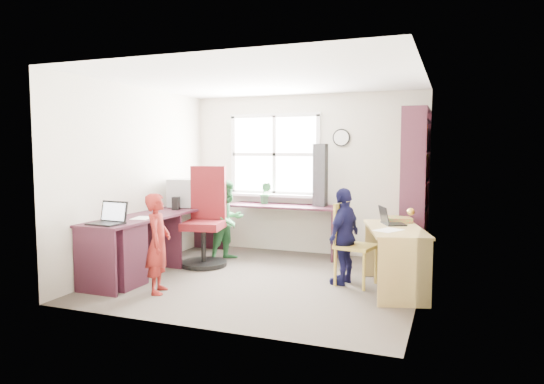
# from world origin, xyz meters

# --- Properties ---
(room) EXTENTS (3.64, 3.44, 2.44)m
(room) POSITION_xyz_m (0.01, 0.10, 1.22)
(room) COLOR #463E37
(room) RESTS_ON ground
(l_desk) EXTENTS (2.38, 2.95, 0.75)m
(l_desk) POSITION_xyz_m (-1.31, -0.28, 0.46)
(l_desk) COLOR #3D1825
(l_desk) RESTS_ON ground
(right_desk) EXTENTS (0.89, 1.34, 0.71)m
(right_desk) POSITION_xyz_m (1.52, 0.10, 0.52)
(right_desk) COLOR tan
(right_desk) RESTS_ON ground
(bookshelf) EXTENTS (0.30, 1.02, 2.10)m
(bookshelf) POSITION_xyz_m (1.65, 1.19, 1.00)
(bookshelf) COLOR #3D1825
(bookshelf) RESTS_ON ground
(swivel_chair) EXTENTS (0.73, 0.73, 1.34)m
(swivel_chair) POSITION_xyz_m (-1.05, 0.45, 0.58)
(swivel_chair) COLOR black
(swivel_chair) RESTS_ON ground
(wooden_chair) EXTENTS (0.50, 0.50, 0.96)m
(wooden_chair) POSITION_xyz_m (1.00, 0.19, 0.52)
(wooden_chair) COLOR gold
(wooden_chair) RESTS_ON ground
(crt_monitor) EXTENTS (0.49, 0.46, 0.41)m
(crt_monitor) POSITION_xyz_m (-1.49, 0.65, 0.96)
(crt_monitor) COLOR #A1A2A5
(crt_monitor) RESTS_ON l_desk
(laptop_left) EXTENTS (0.38, 0.32, 0.25)m
(laptop_left) POSITION_xyz_m (-1.47, -1.00, 0.81)
(laptop_left) COLOR black
(laptop_left) RESTS_ON l_desk
(laptop_right) EXTENTS (0.36, 0.39, 0.21)m
(laptop_right) POSITION_xyz_m (1.43, 0.31, 0.76)
(laptop_right) COLOR black
(laptop_right) RESTS_ON right_desk
(speaker_a) EXTENTS (0.10, 0.10, 0.18)m
(speaker_a) POSITION_xyz_m (-1.44, 0.34, 0.84)
(speaker_a) COLOR black
(speaker_a) RESTS_ON l_desk
(speaker_b) EXTENTS (0.11, 0.11, 0.19)m
(speaker_b) POSITION_xyz_m (-1.45, 0.88, 0.84)
(speaker_b) COLOR black
(speaker_b) RESTS_ON l_desk
(cd_tower) EXTENTS (0.19, 0.17, 0.91)m
(cd_tower) POSITION_xyz_m (0.29, 1.48, 1.20)
(cd_tower) COLOR black
(cd_tower) RESTS_ON l_desk
(game_box) EXTENTS (0.36, 0.36, 0.06)m
(game_box) POSITION_xyz_m (1.51, 0.56, 0.74)
(game_box) COLOR red
(game_box) RESTS_ON right_desk
(paper_a) EXTENTS (0.26, 0.33, 0.00)m
(paper_a) POSITION_xyz_m (-1.40, -0.49, 0.75)
(paper_a) COLOR white
(paper_a) RESTS_ON l_desk
(paper_b) EXTENTS (0.33, 0.37, 0.00)m
(paper_b) POSITION_xyz_m (1.47, -0.11, 0.71)
(paper_b) COLOR white
(paper_b) RESTS_ON right_desk
(potted_plant) EXTENTS (0.18, 0.15, 0.33)m
(potted_plant) POSITION_xyz_m (-0.56, 1.46, 0.91)
(potted_plant) COLOR #2E733C
(potted_plant) RESTS_ON l_desk
(person_red) EXTENTS (0.39, 0.47, 1.10)m
(person_red) POSITION_xyz_m (-0.90, -0.90, 0.55)
(person_red) COLOR maroon
(person_red) RESTS_ON ground
(person_green) EXTENTS (0.60, 0.67, 1.15)m
(person_green) POSITION_xyz_m (-0.88, 0.81, 0.57)
(person_green) COLOR #307A41
(person_green) RESTS_ON ground
(person_navy) EXTENTS (0.42, 0.71, 1.13)m
(person_navy) POSITION_xyz_m (0.93, 0.18, 0.57)
(person_navy) COLOR #13133D
(person_navy) RESTS_ON ground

